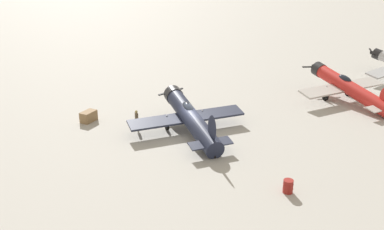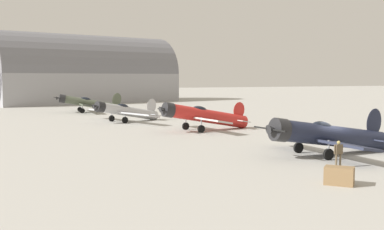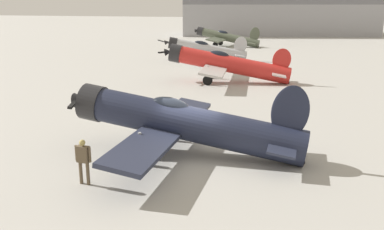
% 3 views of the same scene
% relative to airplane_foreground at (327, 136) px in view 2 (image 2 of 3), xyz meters
% --- Properties ---
extents(ground_plane, '(400.00, 400.00, 0.00)m').
position_rel_airplane_foreground_xyz_m(ground_plane, '(0.49, 0.02, -1.44)').
color(ground_plane, '#A8A59E').
extents(airplane_foreground, '(10.95, 10.32, 3.45)m').
position_rel_airplane_foreground_xyz_m(airplane_foreground, '(0.00, 0.00, 0.00)').
color(airplane_foreground, '#1E2338').
rests_on(airplane_foreground, ground_plane).
extents(airplane_mid_apron, '(10.76, 10.36, 3.23)m').
position_rel_airplane_foreground_xyz_m(airplane_mid_apron, '(-2.07, 17.67, 0.14)').
color(airplane_mid_apron, red).
rests_on(airplane_mid_apron, ground_plane).
extents(airplane_far_line, '(10.30, 13.31, 3.02)m').
position_rel_airplane_foreground_xyz_m(airplane_far_line, '(-7.38, 30.32, -0.09)').
color(airplane_far_line, '#B7BABF').
rests_on(airplane_far_line, ground_plane).
extents(airplane_outer_stand, '(10.79, 10.97, 3.28)m').
position_rel_airplane_foreground_xyz_m(airplane_outer_stand, '(-8.90, 48.11, 0.02)').
color(airplane_outer_stand, '#4C5442').
rests_on(airplane_outer_stand, ground_plane).
extents(ground_crew_mechanic, '(0.66, 0.26, 1.71)m').
position_rel_airplane_foreground_xyz_m(ground_crew_mechanic, '(-2.35, -4.10, -0.41)').
color(ground_crew_mechanic, brown).
rests_on(ground_crew_mechanic, ground_plane).
extents(equipment_crate, '(1.68, 1.71, 0.96)m').
position_rel_airplane_foreground_xyz_m(equipment_crate, '(-5.44, -7.89, -0.96)').
color(equipment_crate, olive).
rests_on(equipment_crate, ground_plane).
extents(distant_hangar, '(43.26, 27.20, 17.33)m').
position_rel_airplane_foreground_xyz_m(distant_hangar, '(-4.57, 78.71, 4.09)').
color(distant_hangar, '#939399').
rests_on(distant_hangar, ground_plane).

